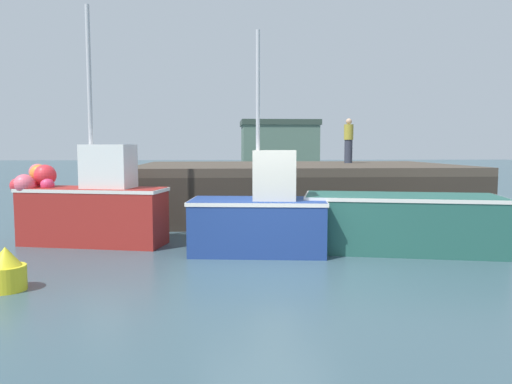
# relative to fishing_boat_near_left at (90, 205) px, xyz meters

# --- Properties ---
(ground) EXTENTS (120.00, 160.00, 0.10)m
(ground) POSITION_rel_fishing_boat_near_left_xyz_m (3.97, -2.82, -1.00)
(ground) COLOR #38515B
(pier) EXTENTS (10.54, 6.84, 1.72)m
(pier) POSITION_rel_fishing_boat_near_left_xyz_m (5.64, 4.48, 0.47)
(pier) COLOR #473D33
(pier) RESTS_ON ground
(fishing_boat_near_left) EXTENTS (3.68, 1.86, 5.55)m
(fishing_boat_near_left) POSITION_rel_fishing_boat_near_left_xyz_m (0.00, 0.00, 0.00)
(fishing_boat_near_left) COLOR maroon
(fishing_boat_near_left) RESTS_ON ground
(fishing_boat_near_right) EXTENTS (3.09, 1.77, 4.77)m
(fishing_boat_near_right) POSITION_rel_fishing_boat_near_left_xyz_m (3.94, -1.21, -0.15)
(fishing_boat_near_right) COLOR navy
(fishing_boat_near_right) RESTS_ON ground
(fishing_boat_mid) EXTENTS (4.49, 2.52, 1.26)m
(fishing_boat_mid) POSITION_rel_fishing_boat_near_left_xyz_m (7.07, -1.21, -0.29)
(fishing_boat_mid) COLOR #23564C
(fishing_boat_mid) RESTS_ON ground
(rowboat) EXTENTS (1.91, 1.02, 0.40)m
(rowboat) POSITION_rel_fishing_boat_near_left_xyz_m (8.68, 0.12, -0.77)
(rowboat) COLOR silver
(rowboat) RESTS_ON ground
(dockworker) EXTENTS (0.34, 0.34, 1.63)m
(dockworker) POSITION_rel_fishing_boat_near_left_xyz_m (7.76, 6.14, 1.59)
(dockworker) COLOR #2D3342
(dockworker) RESTS_ON pier
(warehouse) EXTENTS (7.16, 5.46, 4.80)m
(warehouse) POSITION_rel_fishing_boat_near_left_xyz_m (8.50, 34.95, 1.47)
(warehouse) COLOR #4C6656
(warehouse) RESTS_ON ground
(mooring_buoy_foreground) EXTENTS (0.62, 0.62, 0.72)m
(mooring_buoy_foreground) POSITION_rel_fishing_boat_near_left_xyz_m (-0.38, -3.78, -0.63)
(mooring_buoy_foreground) COLOR yellow
(mooring_buoy_foreground) RESTS_ON ground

